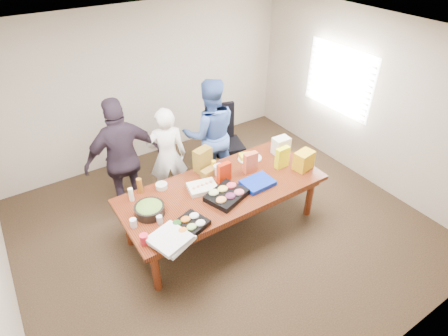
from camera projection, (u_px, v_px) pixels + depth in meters
floor at (223, 228)px, 5.42m from camera, size 5.50×5.00×0.02m
ceiling at (223, 41)px, 3.86m from camera, size 5.50×5.00×0.02m
wall_back at (144, 86)px, 6.35m from camera, size 5.50×0.04×2.70m
wall_front at (393, 290)px, 2.93m from camera, size 5.50×0.04×2.70m
wall_right at (367, 100)px, 5.87m from camera, size 0.04×5.00×2.70m
window_panel at (339, 80)px, 6.18m from camera, size 0.03×1.40×1.10m
window_blinds at (337, 80)px, 6.17m from camera, size 0.04×1.36×1.00m
conference_table at (223, 208)px, 5.20m from camera, size 2.80×1.20×0.75m
office_chair at (227, 143)px, 6.25m from camera, size 0.74×0.74×1.18m
person_center at (168, 156)px, 5.53m from camera, size 0.67×0.55×1.60m
person_right at (210, 134)px, 5.84m from camera, size 1.08×0.96×1.84m
person_left at (123, 159)px, 5.22m from camera, size 1.11×0.49×1.87m
veggie_tray at (189, 226)px, 4.33m from camera, size 0.51×0.45×0.07m
fruit_tray at (226, 195)px, 4.79m from camera, size 0.60×0.54×0.08m
sheet_cake at (202, 187)px, 4.93m from camera, size 0.42×0.35×0.07m
salad_bowl at (150, 210)px, 4.52m from camera, size 0.42×0.42×0.12m
chip_bag_blue at (258, 183)px, 5.02m from camera, size 0.43×0.33×0.06m
chip_bag_red at (224, 172)px, 5.03m from camera, size 0.20×0.09×0.28m
chip_bag_yellow at (282, 157)px, 5.30m from camera, size 0.22×0.09×0.32m
chip_bag_orange at (250, 162)px, 5.20m from camera, size 0.20×0.10×0.31m
mayo_jar at (217, 170)px, 5.19m from camera, size 0.11×0.11×0.15m
mustard_bottle at (214, 166)px, 5.25m from camera, size 0.08×0.08×0.18m
dressing_bottle at (140, 186)px, 4.83m from camera, size 0.08×0.08×0.22m
ranch_bottle at (131, 195)px, 4.71m from camera, size 0.07×0.07×0.19m
banana_bunch at (248, 156)px, 5.54m from camera, size 0.27×0.21×0.08m
bread_loaf at (210, 172)px, 5.19m from camera, size 0.30×0.18×0.11m
kraft_bag at (203, 159)px, 5.24m from camera, size 0.29×0.21×0.34m
red_cup at (144, 239)px, 4.11m from camera, size 0.12×0.12×0.13m
clear_cup_a at (160, 219)px, 4.40m from camera, size 0.09×0.09×0.10m
clear_cup_b at (133, 223)px, 4.34m from camera, size 0.09×0.09×0.11m
pizza_box_lower at (172, 240)px, 4.16m from camera, size 0.52×0.52×0.05m
pizza_box_upper at (170, 239)px, 4.11m from camera, size 0.50×0.50×0.05m
plate_a at (246, 159)px, 5.54m from camera, size 0.30×0.30×0.01m
plate_b at (253, 158)px, 5.57m from camera, size 0.31×0.31×0.02m
dip_bowl_a at (220, 168)px, 5.31m from camera, size 0.19×0.19×0.07m
dip_bowl_b at (162, 186)px, 4.96m from camera, size 0.18×0.18×0.06m
grocery_bag_white at (281, 146)px, 5.62m from camera, size 0.26×0.19×0.27m
grocery_bag_yellow at (304, 160)px, 5.28m from camera, size 0.30×0.23×0.28m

